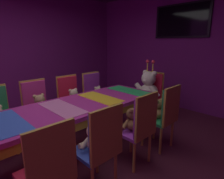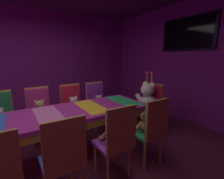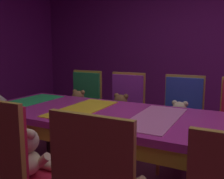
# 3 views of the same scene
# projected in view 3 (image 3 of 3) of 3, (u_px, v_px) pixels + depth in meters

# --- Properties ---
(wall_right) EXTENTS (0.12, 6.40, 2.80)m
(wall_right) POSITION_uv_depth(u_px,v_px,m) (205.00, 40.00, 4.06)
(wall_right) COLOR #721E72
(wall_right) RESTS_ON ground_plane
(banquet_table) EXTENTS (0.90, 3.09, 0.75)m
(banquet_table) POSITION_uv_depth(u_px,v_px,m) (155.00, 129.00, 1.90)
(banquet_table) COLOR #B22D8C
(banquet_table) RESTS_ON ground_plane
(teddy_left_2) EXTENTS (0.27, 0.35, 0.33)m
(teddy_left_2) POSITION_uv_depth(u_px,v_px,m) (115.00, 178.00, 1.29)
(teddy_left_2) COLOR tan
(teddy_left_2) RESTS_ON chair_left_2
(chair_left_3) EXTENTS (0.42, 0.41, 0.98)m
(chair_left_3) POSITION_uv_depth(u_px,v_px,m) (9.00, 163.00, 1.46)
(chair_left_3) COLOR red
(chair_left_3) RESTS_ON ground_plane
(teddy_left_3) EXTENTS (0.26, 0.33, 0.31)m
(teddy_left_3) POSITION_uv_depth(u_px,v_px,m) (28.00, 155.00, 1.59)
(teddy_left_3) COLOR beige
(teddy_left_3) RESTS_ON chair_left_3
(chair_right_2) EXTENTS (0.42, 0.41, 0.98)m
(chair_right_2) POSITION_uv_depth(u_px,v_px,m) (182.00, 113.00, 2.62)
(chair_right_2) COLOR #2D47B2
(chair_right_2) RESTS_ON ground_plane
(teddy_right_2) EXTENTS (0.24, 0.31, 0.29)m
(teddy_right_2) POSITION_uv_depth(u_px,v_px,m) (179.00, 117.00, 2.50)
(teddy_right_2) COLOR beige
(teddy_right_2) RESTS_ON chair_right_2
(chair_right_3) EXTENTS (0.42, 0.41, 0.98)m
(chair_right_3) POSITION_uv_depth(u_px,v_px,m) (126.00, 106.00, 2.91)
(chair_right_3) COLOR purple
(chair_right_3) RESTS_ON ground_plane
(teddy_right_3) EXTENTS (0.25, 0.33, 0.31)m
(teddy_right_3) POSITION_uv_depth(u_px,v_px,m) (120.00, 110.00, 2.78)
(teddy_right_3) COLOR brown
(teddy_right_3) RESTS_ON chair_right_3
(chair_right_4) EXTENTS (0.42, 0.41, 0.98)m
(chair_right_4) POSITION_uv_depth(u_px,v_px,m) (84.00, 102.00, 3.18)
(chair_right_4) COLOR #268C4C
(chair_right_4) RESTS_ON ground_plane
(teddy_right_4) EXTENTS (0.25, 0.32, 0.31)m
(teddy_right_4) POSITION_uv_depth(u_px,v_px,m) (78.00, 104.00, 3.06)
(teddy_right_4) COLOR olive
(teddy_right_4) RESTS_ON chair_right_4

